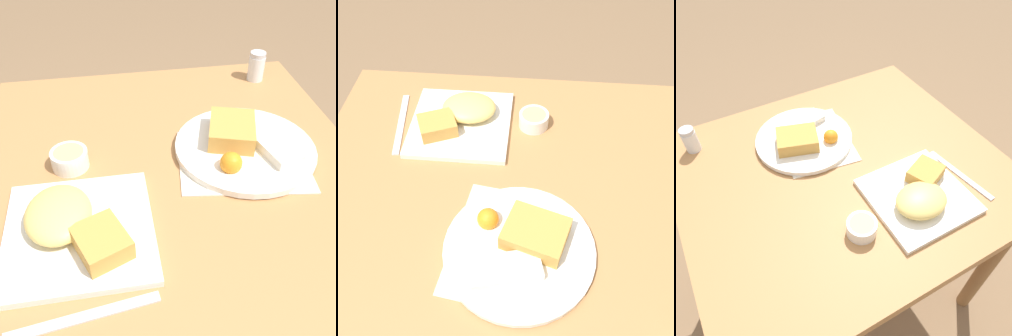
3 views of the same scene
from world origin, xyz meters
The scene contains 7 objects.
dining_table centered at (0.00, 0.00, 0.62)m, with size 0.90×0.79×0.71m.
menu_card centered at (-0.02, 0.15, 0.71)m, with size 0.24×0.29×0.00m.
plate_square_near centered at (0.12, -0.19, 0.73)m, with size 0.25×0.25×0.06m.
plate_oval_far centered at (-0.05, 0.16, 0.73)m, with size 0.29×0.29×0.05m.
sauce_ramekin centered at (-0.06, -0.20, 0.73)m, with size 0.07×0.07×0.04m.
salt_shaker centered at (-0.35, 0.29, 0.75)m, with size 0.04×0.04×0.08m.
butter_knife centered at (0.28, -0.18, 0.71)m, with size 0.04×0.22×0.00m.
Camera 1 is at (0.57, -0.11, 1.23)m, focal length 42.00 mm.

